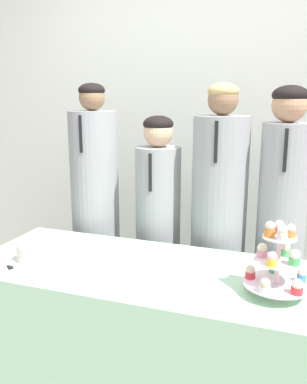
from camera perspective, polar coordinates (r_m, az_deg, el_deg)
The scene contains 9 objects.
wall_back at distance 2.98m, azimuth 7.58°, elevation 9.16°, with size 9.00×0.06×2.70m.
table at distance 2.15m, azimuth -0.48°, elevation -19.86°, with size 1.75×0.71×0.75m.
round_cake at distance 2.11m, azimuth -16.41°, elevation -7.84°, with size 0.20×0.20×0.12m.
cake_knife at distance 2.06m, azimuth -19.28°, elevation -10.31°, with size 0.18×0.15×0.01m.
cupcake_stand at distance 1.74m, azimuth 17.08°, elevation -9.31°, with size 0.27×0.27×0.32m.
student_0 at distance 2.69m, azimuth -8.08°, elevation -3.81°, with size 0.31×0.31×1.64m.
student_1 at distance 2.55m, azimuth 0.63°, elevation -6.50°, with size 0.28×0.28×1.45m.
student_2 at distance 2.44m, azimuth 9.04°, elevation -5.76°, with size 0.32×0.32×1.63m.
student_3 at distance 2.40m, azimuth 17.30°, elevation -6.08°, with size 0.27×0.27×1.61m.
Camera 1 is at (0.62, -1.34, 1.55)m, focal length 38.00 mm.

